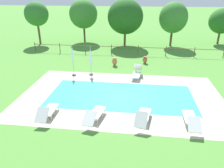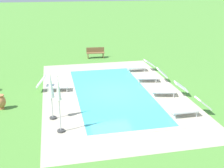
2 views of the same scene
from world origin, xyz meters
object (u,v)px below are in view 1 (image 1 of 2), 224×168
object	(u,v)px
sun_lounger_north_mid	(143,116)
tree_far_east	(125,17)
patio_umbrella_closed_row_mid_west	(72,56)
tree_far_west	(173,18)
tree_west_mid	(222,21)
patio_umbrella_closed_row_west	(90,56)
terracotta_urn_by_tree	(115,61)
terracotta_urn_near_fence	(145,60)
sun_lounger_north_far	(191,119)
sun_lounger_north_near_steps	(95,114)
sun_lounger_south_near_corner	(137,73)
sun_lounger_north_end	(48,111)
tree_east_mid	(36,14)
tree_centre	(83,14)

from	to	relation	value
sun_lounger_north_mid	tree_far_east	bearing A→B (deg)	97.25
patio_umbrella_closed_row_mid_west	tree_far_west	xyz separation A→B (m)	(8.99, 11.01, 1.68)
tree_west_mid	patio_umbrella_closed_row_west	bearing A→B (deg)	-137.67
terracotta_urn_by_tree	terracotta_urn_near_fence	bearing A→B (deg)	20.55
terracotta_urn_by_tree	tree_far_east	size ratio (longest dim) A/B	0.14
sun_lounger_north_far	tree_far_east	distance (m)	17.32
terracotta_urn_near_fence	tree_west_mid	xyz separation A→B (m)	(9.38, 9.01, 2.47)
sun_lounger_north_mid	tree_west_mid	world-z (taller)	tree_west_mid
sun_lounger_north_near_steps	sun_lounger_south_near_corner	world-z (taller)	sun_lounger_south_near_corner
sun_lounger_south_near_corner	patio_umbrella_closed_row_west	size ratio (longest dim) A/B	0.81
sun_lounger_north_end	patio_umbrella_closed_row_west	bearing A→B (deg)	81.24
terracotta_urn_near_fence	tree_east_mid	distance (m)	14.95
tree_far_east	terracotta_urn_by_tree	bearing A→B (deg)	-92.93
sun_lounger_north_mid	patio_umbrella_closed_row_west	xyz separation A→B (m)	(-4.13, 6.29, 1.18)
tree_far_west	tree_centre	world-z (taller)	tree_centre
sun_lounger_south_near_corner	patio_umbrella_closed_row_west	bearing A→B (deg)	178.69
tree_east_mid	tree_far_east	xyz separation A→B (m)	(10.80, 0.35, -0.22)
tree_west_mid	tree_east_mid	xyz separation A→B (m)	(-22.54, -2.74, 0.83)
sun_lounger_north_near_steps	tree_far_west	size ratio (longest dim) A/B	0.41
sun_lounger_north_end	terracotta_urn_near_fence	size ratio (longest dim) A/B	3.01
patio_umbrella_closed_row_west	tree_centre	bearing A→B (deg)	106.20
sun_lounger_north_near_steps	sun_lounger_north_end	bearing A→B (deg)	-179.64
sun_lounger_south_near_corner	terracotta_urn_by_tree	distance (m)	3.31
sun_lounger_north_mid	tree_centre	distance (m)	19.84
sun_lounger_south_near_corner	tree_east_mid	size ratio (longest dim) A/B	0.38
patio_umbrella_closed_row_mid_west	tree_east_mid	xyz separation A→B (m)	(-7.41, 10.12, 1.97)
patio_umbrella_closed_row_mid_west	terracotta_urn_near_fence	distance (m)	7.06
sun_lounger_north_mid	sun_lounger_north_far	size ratio (longest dim) A/B	1.00
terracotta_urn_near_fence	sun_lounger_south_near_corner	bearing A→B (deg)	-101.11
sun_lounger_north_mid	sun_lounger_south_near_corner	distance (m)	6.22
sun_lounger_south_near_corner	terracotta_urn_by_tree	xyz separation A→B (m)	(-2.05, 2.59, 0.01)
sun_lounger_south_near_corner	tree_far_west	world-z (taller)	tree_far_west
sun_lounger_north_near_steps	tree_far_east	distance (m)	16.86
sun_lounger_north_mid	patio_umbrella_closed_row_mid_west	distance (m)	8.22
sun_lounger_north_mid	sun_lounger_north_end	bearing A→B (deg)	-178.51
terracotta_urn_by_tree	patio_umbrella_closed_row_mid_west	bearing A→B (deg)	-136.73
tree_centre	tree_far_east	world-z (taller)	tree_far_east
patio_umbrella_closed_row_mid_west	terracotta_urn_by_tree	bearing A→B (deg)	43.27
terracotta_urn_by_tree	tree_centre	world-z (taller)	tree_centre
terracotta_urn_near_fence	tree_far_east	world-z (taller)	tree_far_east
sun_lounger_north_mid	sun_lounger_north_far	distance (m)	2.41
sun_lounger_north_mid	tree_far_west	world-z (taller)	tree_far_west
sun_lounger_south_near_corner	patio_umbrella_closed_row_west	xyz separation A→B (m)	(-3.69, 0.08, 1.17)
sun_lounger_south_near_corner	tree_far_east	bearing A→B (deg)	99.18
sun_lounger_south_near_corner	terracotta_urn_by_tree	bearing A→B (deg)	128.31
terracotta_urn_by_tree	tree_centre	distance (m)	11.01
tree_east_mid	terracotta_urn_by_tree	bearing A→B (deg)	-35.06
patio_umbrella_closed_row_mid_west	terracotta_urn_by_tree	size ratio (longest dim) A/B	3.35
sun_lounger_north_mid	sun_lounger_north_end	xyz separation A→B (m)	(-5.12, -0.13, -0.00)
tree_far_west	tree_centre	xyz separation A→B (m)	(-11.06, 1.08, 0.16)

